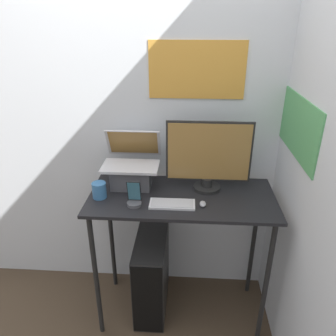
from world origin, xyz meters
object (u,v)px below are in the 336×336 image
(cell_phone, at_px, (134,198))
(laptop, at_px, (131,171))
(computer_tower, at_px, (152,272))
(mouse, at_px, (203,204))
(monitor, at_px, (208,158))
(keyboard, at_px, (172,204))

(cell_phone, bearing_deg, laptop, 102.80)
(laptop, distance_m, computer_tower, 0.77)
(laptop, relative_size, computer_tower, 0.60)
(cell_phone, bearing_deg, computer_tower, 68.02)
(laptop, bearing_deg, computer_tower, -27.41)
(mouse, height_order, computer_tower, mouse)
(mouse, bearing_deg, cell_phone, -178.03)
(cell_phone, relative_size, computer_tower, 0.26)
(monitor, height_order, computer_tower, monitor)
(computer_tower, bearing_deg, keyboard, -46.68)
(mouse, bearing_deg, computer_tower, 154.57)
(laptop, xyz_separation_m, monitor, (0.47, -0.01, 0.11))
(monitor, relative_size, keyboard, 1.97)
(mouse, relative_size, computer_tower, 0.10)
(cell_phone, height_order, computer_tower, cell_phone)
(cell_phone, bearing_deg, monitor, 27.84)
(mouse, distance_m, computer_tower, 0.75)
(cell_phone, bearing_deg, mouse, 1.97)
(mouse, bearing_deg, monitor, 81.50)
(keyboard, distance_m, cell_phone, 0.22)
(monitor, height_order, mouse, monitor)
(laptop, height_order, mouse, laptop)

